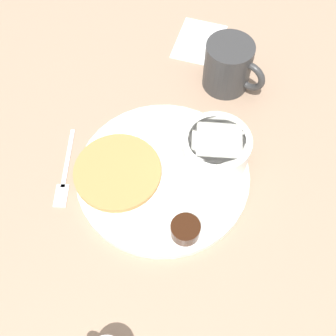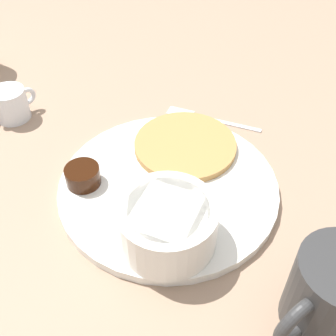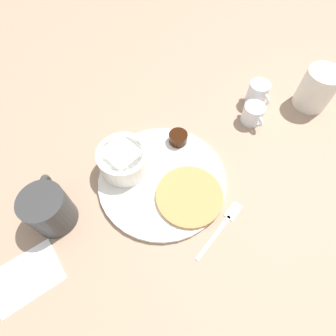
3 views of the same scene
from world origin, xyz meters
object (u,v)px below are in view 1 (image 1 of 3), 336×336
object	(u,v)px
bowl	(216,149)
fork	(65,176)
coffee_mug	(229,66)
plate	(163,175)

from	to	relation	value
bowl	fork	xyz separation A→B (m)	(-0.13, 0.20, -0.04)
bowl	coffee_mug	xyz separation A→B (m)	(0.17, 0.05, 0.00)
coffee_mug	bowl	bearing A→B (deg)	-164.18
plate	coffee_mug	bearing A→B (deg)	-3.57
plate	coffee_mug	xyz separation A→B (m)	(0.23, -0.01, 0.04)
bowl	coffee_mug	distance (m)	0.17
plate	coffee_mug	world-z (taller)	coffee_mug
plate	coffee_mug	size ratio (longest dim) A/B	2.38
coffee_mug	fork	world-z (taller)	coffee_mug
plate	bowl	xyz separation A→B (m)	(0.06, -0.06, 0.04)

